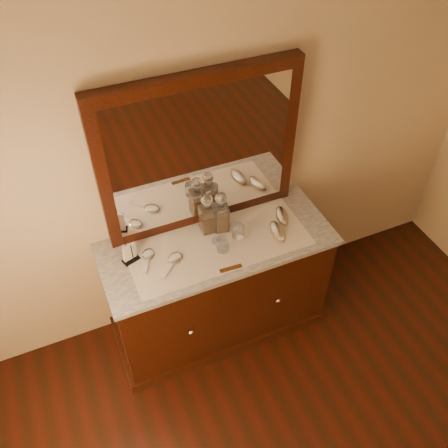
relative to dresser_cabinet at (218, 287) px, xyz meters
The scene contains 18 objects.
dresser_cabinet is the anchor object (origin of this frame).
dresser_plinth 0.37m from the dresser_cabinet, ahead, with size 1.46×0.59×0.08m, color black.
knob_left 0.42m from the dresser_cabinet, 136.47° to the right, with size 0.04×0.04×0.04m, color silver.
knob_right 0.42m from the dresser_cabinet, 43.53° to the right, with size 0.04×0.04×0.04m, color silver.
marble_top 0.42m from the dresser_cabinet, ahead, with size 1.44×0.59×0.03m, color silver.
mirror_frame 0.97m from the dresser_cabinet, 90.00° to the left, with size 1.20×0.08×1.00m, color black.
mirror_glass 0.96m from the dresser_cabinet, 90.00° to the left, with size 1.06×0.01×0.86m, color white.
lace_runner 0.44m from the dresser_cabinet, 90.00° to the right, with size 1.10×0.45×0.00m, color silver.
pin_dish 0.45m from the dresser_cabinet, 126.35° to the left, with size 0.07×0.07×0.01m, color white.
comb 0.50m from the dresser_cabinet, 92.70° to the right, with size 0.13×0.03×0.01m, color brown.
napkin_rack 0.73m from the dresser_cabinet, behind, with size 0.11×0.09×0.15m.
decanter_left 0.57m from the dresser_cabinet, 97.28° to the left, with size 0.09×0.09×0.29m.
decanter_right 0.57m from the dresser_cabinet, 56.85° to the left, with size 0.10×0.10×0.29m.
brush_near 0.60m from the dresser_cabinet, 13.26° to the right, with size 0.10×0.18×0.05m.
brush_far 0.65m from the dresser_cabinet, ahead, with size 0.11×0.18×0.05m.
hand_mirror_outer 0.62m from the dresser_cabinet, behind, with size 0.13×0.20×0.02m.
hand_mirror_inner 0.54m from the dresser_cabinet, behind, with size 0.19×0.19×0.02m.
tumblers 0.49m from the dresser_cabinet, 25.50° to the right, with size 0.21×0.14×0.09m.
Camera 1 is at (-0.75, 0.10, 2.99)m, focal length 38.48 mm.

